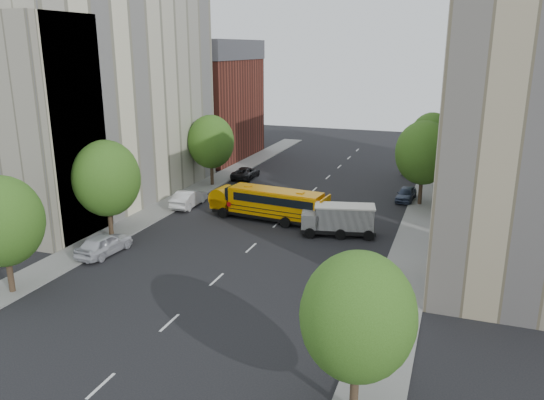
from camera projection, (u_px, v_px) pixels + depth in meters
The scene contains 24 objects.
ground at pixel (260, 239), 41.77m from camera, with size 120.00×120.00×0.00m, color black.
sidewalk_left at pixel (166, 207), 50.00m from camera, with size 3.00×80.00×0.12m, color slate.
sidewalk_right at pixel (416, 235), 42.54m from camera, with size 3.00×80.00×0.12m, color slate.
lane_markings at pixel (298, 205), 50.81m from camera, with size 0.15×64.00×0.01m, color silver.
building_left_cream at pixel (105, 97), 50.25m from camera, with size 10.00×26.00×20.00m, color beige.
building_left_redbrick at pixel (209, 110), 71.12m from camera, with size 10.00×15.00×13.00m, color maroon.
building_left_near at pixel (23, 128), 41.18m from camera, with size 10.00×7.00×17.00m, color beige.
building_right_near at pixel (532, 161), 29.50m from camera, with size 10.00×7.00×17.00m, color tan.
building_right_far at pixel (506, 107), 51.51m from camera, with size 10.00×22.00×18.00m, color beige.
building_right_sidewall at pixel (515, 121), 41.57m from camera, with size 10.10×0.30×18.00m, color brown.
street_tree_0 at pixel (2, 221), 31.39m from camera, with size 4.80×4.80×7.41m.
street_tree_1 at pixel (107, 178), 40.34m from camera, with size 5.12×5.12×7.90m.
street_tree_2 at pixel (211, 142), 56.65m from camera, with size 4.99×4.99×7.71m.
street_tree_3 at pixel (358, 317), 20.69m from camera, with size 4.61×4.61×7.11m.
street_tree_4 at pixel (423, 153), 49.45m from camera, with size 5.25×5.25×8.10m.
street_tree_5 at pixel (431, 137), 60.40m from camera, with size 4.86×4.86×7.51m.
school_bus at pixel (267, 202), 46.03m from camera, with size 10.42×3.51×2.88m.
safari_truck at pixel (339, 219), 42.32m from camera, with size 6.21×3.36×2.52m.
parked_car_0 at pixel (104, 244), 38.55m from camera, with size 1.90×4.72×1.61m, color silver.
parked_car_1 at pixel (189, 198), 50.16m from camera, with size 1.70×4.88×1.61m, color silver.
parked_car_2 at pixel (246, 173), 60.98m from camera, with size 2.21×4.80×1.33m, color black.
parked_car_3 at pixel (345, 301), 30.22m from camera, with size 1.80×4.42×1.28m, color maroon.
parked_car_4 at pixel (406, 194), 52.08m from camera, with size 1.60×3.98×1.36m, color #35415C.
parked_car_5 at pixel (410, 167), 63.50m from camera, with size 1.49×4.27×1.41m, color #979893.
Camera 1 is at (14.12, -36.65, 14.59)m, focal length 35.00 mm.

